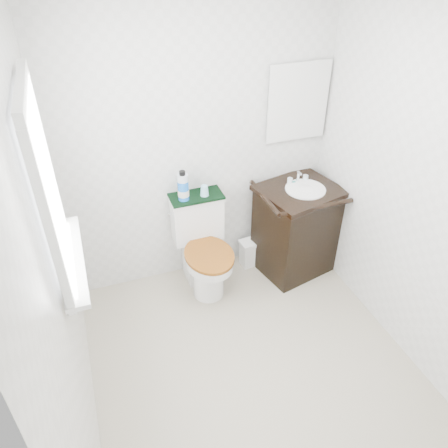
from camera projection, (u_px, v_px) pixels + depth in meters
floor at (254, 366)px, 3.13m from camera, size 2.40×2.40×0.00m
wall_back at (199, 145)px, 3.37m from camera, size 2.40×0.00×2.40m
wall_front at (402, 417)px, 1.52m from camera, size 2.40×0.00×2.40m
wall_left at (56, 273)px, 2.14m from camera, size 0.00×2.40×2.40m
wall_right at (422, 195)px, 2.75m from camera, size 0.00×2.40×2.40m
window at (45, 186)px, 2.14m from camera, size 0.02×0.70×0.90m
mirror at (298, 102)px, 3.44m from camera, size 0.50×0.02×0.60m
toilet at (202, 250)px, 3.65m from camera, size 0.44×0.63×0.80m
vanity at (296, 227)px, 3.79m from camera, size 0.74×0.67×0.92m
trash_bin at (250, 252)px, 3.99m from camera, size 0.19×0.16×0.26m
towel at (196, 196)px, 3.49m from camera, size 0.43×0.22×0.02m
mouthwash_bottle at (183, 187)px, 3.37m from camera, size 0.09×0.09×0.25m
cup at (204, 191)px, 3.46m from camera, size 0.07×0.07×0.09m
soap_bar at (293, 182)px, 3.65m from camera, size 0.06×0.04×0.02m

